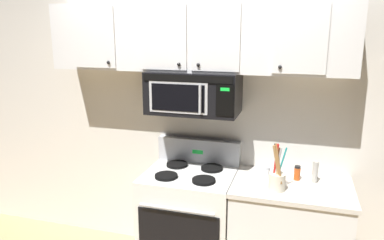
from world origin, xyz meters
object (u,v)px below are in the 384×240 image
over_range_microwave (194,92)px  stove_range (190,219)px  utensil_crock_cream (277,178)px  pepper_mill (315,172)px  spice_jar (297,173)px  salt_shaker (267,173)px

over_range_microwave → stove_range: bearing=-89.9°
utensil_crock_cream → pepper_mill: size_ratio=2.11×
stove_range → utensil_crock_cream: (0.73, -0.14, 0.53)m
spice_jar → utensil_crock_cream: bearing=-119.8°
utensil_crock_cream → pepper_mill: 0.37m
stove_range → spice_jar: size_ratio=9.47×
stove_range → salt_shaker: bearing=6.7°
pepper_mill → spice_jar: pepper_mill is taller
salt_shaker → stove_range: bearing=-173.3°
spice_jar → stove_range: bearing=-172.7°
over_range_microwave → spice_jar: over_range_microwave is taller
pepper_mill → spice_jar: size_ratio=1.49×
salt_shaker → spice_jar: spice_jar is taller
utensil_crock_cream → salt_shaker: bearing=113.5°
stove_range → spice_jar: 1.01m
spice_jar → salt_shaker: bearing=-171.2°
stove_range → salt_shaker: size_ratio=11.87×
over_range_microwave → spice_jar: 1.07m
utensil_crock_cream → spice_jar: bearing=60.2°
utensil_crock_cream → spice_jar: (0.14, 0.25, -0.04)m
over_range_microwave → salt_shaker: size_ratio=8.06×
over_range_microwave → salt_shaker: bearing=-3.7°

